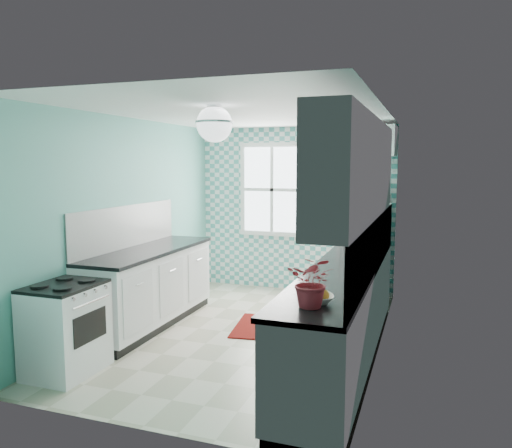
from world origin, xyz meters
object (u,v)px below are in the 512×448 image
(potted_plant, at_px, (313,282))
(microwave, at_px, (365,185))
(stove, at_px, (66,327))
(sink, at_px, (360,251))
(fruit_bowl, at_px, (316,299))
(fridge, at_px, (364,249))
(ceiling_light, at_px, (214,124))

(potted_plant, relative_size, microwave, 0.75)
(stove, bearing_deg, sink, 43.54)
(sink, height_order, fruit_bowl, sink)
(stove, bearing_deg, microwave, 55.92)
(fridge, distance_m, stove, 4.05)
(stove, bearing_deg, fridge, 55.92)
(sink, height_order, potted_plant, sink)
(potted_plant, bearing_deg, stove, 173.18)
(ceiling_light, height_order, fridge, ceiling_light)
(sink, bearing_deg, microwave, 98.59)
(ceiling_light, height_order, sink, ceiling_light)
(fridge, distance_m, fruit_bowl, 3.49)
(stove, relative_size, sink, 1.56)
(stove, height_order, potted_plant, potted_plant)
(microwave, bearing_deg, fruit_bowl, 94.69)
(ceiling_light, xyz_separation_m, potted_plant, (1.20, -1.03, -1.20))
(ceiling_light, xyz_separation_m, sink, (1.20, 1.48, -1.39))
(sink, xyz_separation_m, fruit_bowl, (-0.00, -2.39, 0.04))
(stove, relative_size, microwave, 1.66)
(sink, relative_size, potted_plant, 1.42)
(ceiling_light, distance_m, microwave, 2.88)
(sink, bearing_deg, stove, -133.53)
(microwave, bearing_deg, fridge, 57.69)
(fridge, bearing_deg, stove, -127.76)
(ceiling_light, distance_m, fruit_bowl, 2.02)
(fridge, bearing_deg, microwave, 51.56)
(fruit_bowl, bearing_deg, sink, 89.91)
(fridge, xyz_separation_m, sink, (0.09, -1.09, 0.17))
(sink, bearing_deg, ceiling_light, -125.46)
(fridge, relative_size, sink, 2.86)
(ceiling_light, relative_size, microwave, 0.70)
(fridge, distance_m, microwave, 0.90)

